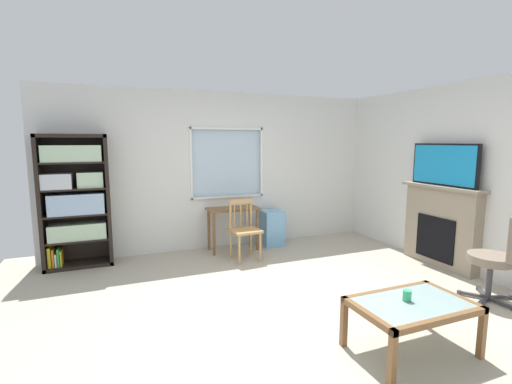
{
  "coord_description": "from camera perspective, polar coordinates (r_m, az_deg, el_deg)",
  "views": [
    {
      "loc": [
        -1.69,
        -3.3,
        1.77
      ],
      "look_at": [
        -0.02,
        0.81,
        1.15
      ],
      "focal_mm": 25.45,
      "sensor_mm": 36.0,
      "label": 1
    }
  ],
  "objects": [
    {
      "name": "desk_under_window",
      "position": [
        5.91,
        -3.65,
        -3.76
      ],
      "size": [
        0.83,
        0.41,
        0.7
      ],
      "color": "brown",
      "rests_on": "ground"
    },
    {
      "name": "bookshelf",
      "position": [
        5.67,
        -26.57,
        -0.83
      ],
      "size": [
        0.9,
        0.38,
        1.87
      ],
      "color": "black",
      "rests_on": "ground"
    },
    {
      "name": "sippy_cup",
      "position": [
        3.41,
        22.65,
        -14.78
      ],
      "size": [
        0.07,
        0.07,
        0.09
      ],
      "primitive_type": "cylinder",
      "color": "#33B770",
      "rests_on": "coffee_table"
    },
    {
      "name": "ground",
      "position": [
        4.11,
        4.71,
        -17.69
      ],
      "size": [
        6.46,
        6.07,
        0.02
      ],
      "primitive_type": "cube",
      "color": "#B2A893"
    },
    {
      "name": "office_chair",
      "position": [
        4.8,
        34.07,
        -8.09
      ],
      "size": [
        0.58,
        0.57,
        1.0
      ],
      "color": "#7A6B5B",
      "rests_on": "ground"
    },
    {
      "name": "wall_back_with_window",
      "position": [
        6.09,
        -6.06,
        3.24
      ],
      "size": [
        5.46,
        0.15,
        2.57
      ],
      "color": "silver",
      "rests_on": "ground"
    },
    {
      "name": "plastic_drawer_unit",
      "position": [
        6.27,
        2.45,
        -5.6
      ],
      "size": [
        0.35,
        0.4,
        0.6
      ],
      "primitive_type": "cube",
      "color": "#72ADDB",
      "rests_on": "ground"
    },
    {
      "name": "fireplace",
      "position": [
        5.8,
        27.01,
        -4.75
      ],
      "size": [
        0.26,
        1.24,
        1.16
      ],
      "color": "gray",
      "rests_on": "ground"
    },
    {
      "name": "wall_right",
      "position": [
        5.59,
        31.39,
        1.8
      ],
      "size": [
        0.12,
        5.27,
        2.57
      ],
      "primitive_type": "cube",
      "color": "silver",
      "rests_on": "ground"
    },
    {
      "name": "tv",
      "position": [
        5.67,
        27.45,
        3.83
      ],
      "size": [
        0.06,
        1.04,
        0.58
      ],
      "color": "black",
      "rests_on": "fireplace"
    },
    {
      "name": "coffee_table",
      "position": [
        3.44,
        23.31,
        -16.55
      ],
      "size": [
        0.98,
        0.63,
        0.44
      ],
      "color": "#8C9E99",
      "rests_on": "ground"
    },
    {
      "name": "wooden_chair",
      "position": [
        5.46,
        -1.86,
        -5.87
      ],
      "size": [
        0.45,
        0.43,
        0.9
      ],
      "color": "tan",
      "rests_on": "ground"
    }
  ]
}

